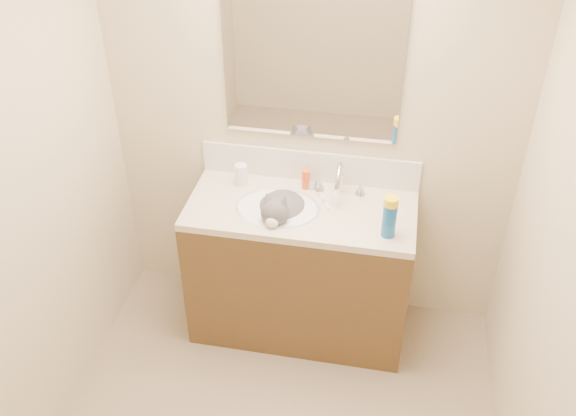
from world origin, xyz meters
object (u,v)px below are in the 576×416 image
at_px(faucet, 339,183).
at_px(cat, 281,213).
at_px(pill_bottle, 241,175).
at_px(silver_jar, 312,183).
at_px(amber_bottle, 306,179).
at_px(spray_can, 389,220).
at_px(basin, 278,218).
at_px(vanity_cabinet, 300,272).

xyz_separation_m(faucet, cat, (-0.28, -0.16, -0.12)).
relative_size(pill_bottle, silver_jar, 1.94).
xyz_separation_m(faucet, amber_bottle, (-0.19, 0.04, -0.03)).
bearing_deg(spray_can, faucet, 134.02).
relative_size(cat, spray_can, 2.11).
distance_m(cat, amber_bottle, 0.25).
bearing_deg(spray_can, pill_bottle, 159.65).
bearing_deg(faucet, basin, -150.88).
height_order(basin, amber_bottle, amber_bottle).
distance_m(cat, silver_jar, 0.26).
height_order(basin, faucet, faucet).
bearing_deg(basin, silver_jar, 55.47).
bearing_deg(pill_bottle, spray_can, -20.35).
xyz_separation_m(faucet, spray_can, (0.28, -0.29, 0.01)).
relative_size(faucet, pill_bottle, 2.31).
relative_size(silver_jar, amber_bottle, 0.56).
bearing_deg(pill_bottle, cat, -34.85).
relative_size(basin, silver_jar, 7.21).
bearing_deg(faucet, silver_jar, 162.15).
relative_size(vanity_cabinet, pill_bottle, 9.89).
bearing_deg(basin, cat, 6.96).
relative_size(faucet, cat, 0.71).
distance_m(silver_jar, spray_can, 0.55).
xyz_separation_m(vanity_cabinet, cat, (-0.10, -0.03, 0.42)).
height_order(pill_bottle, amber_bottle, pill_bottle).
distance_m(basin, silver_jar, 0.28).
relative_size(vanity_cabinet, basin, 2.67).
bearing_deg(cat, basin, -169.87).
bearing_deg(faucet, cat, -149.64).
relative_size(basin, cat, 1.14).
height_order(cat, pill_bottle, cat).
xyz_separation_m(basin, faucet, (0.30, 0.17, 0.16)).
height_order(cat, amber_bottle, cat).
relative_size(amber_bottle, spray_can, 0.60).
bearing_deg(pill_bottle, silver_jar, 5.09).
distance_m(vanity_cabinet, basin, 0.40).
xyz_separation_m(cat, amber_bottle, (0.10, 0.21, 0.09)).
distance_m(faucet, pill_bottle, 0.54).
relative_size(cat, pill_bottle, 3.27).
bearing_deg(faucet, pill_bottle, 178.48).
bearing_deg(silver_jar, amber_bottle, -172.40).
distance_m(basin, pill_bottle, 0.33).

